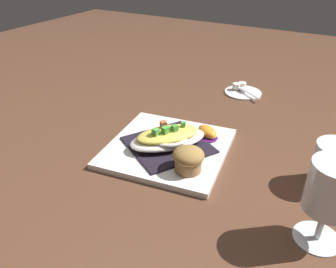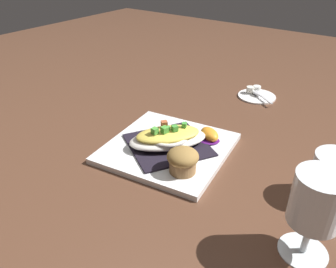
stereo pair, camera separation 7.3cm
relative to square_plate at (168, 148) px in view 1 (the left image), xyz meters
The scene contains 12 objects.
ground_plane 0.01m from the square_plate, ahead, with size 2.60×2.60×0.00m, color brown.
square_plate is the anchor object (origin of this frame).
folded_napkin 0.01m from the square_plate, ahead, with size 0.17×0.16×0.00m, color black.
gratin_dish 0.03m from the square_plate, 43.63° to the left, with size 0.18×0.19×0.05m.
muffin 0.11m from the square_plate, 142.80° to the left, with size 0.06×0.06×0.05m.
orange_garnish 0.10m from the square_plate, 128.43° to the right, with size 0.07×0.07×0.03m.
coffee_mug 0.34m from the square_plate, behind, with size 0.11×0.08×0.09m.
stemmed_glass 0.36m from the square_plate, 162.02° to the left, with size 0.07×0.07×0.14m.
creamer_saucer 0.40m from the square_plate, 96.27° to the right, with size 0.11×0.11×0.01m, color white.
spoon 0.40m from the square_plate, 97.06° to the right, with size 0.09×0.07×0.01m.
creamer_cup_0 0.42m from the square_plate, 94.38° to the right, with size 0.02×0.02×0.02m, color white.
creamer_cup_1 0.40m from the square_plate, 92.69° to the right, with size 0.02×0.02×0.02m, color white.
Camera 1 is at (-0.31, 0.55, 0.41)m, focal length 35.62 mm.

